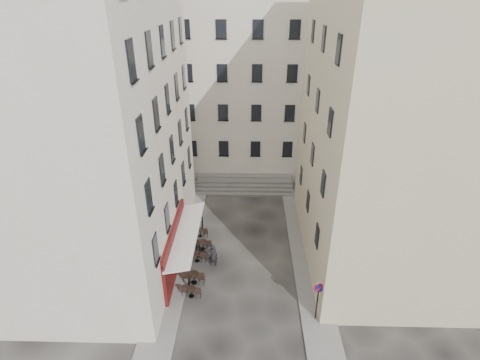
{
  "coord_description": "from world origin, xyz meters",
  "views": [
    {
      "loc": [
        0.38,
        -18.67,
        17.07
      ],
      "look_at": [
        -0.21,
        4.0,
        5.34
      ],
      "focal_mm": 28.0,
      "sensor_mm": 36.0,
      "label": 1
    }
  ],
  "objects_px": {
    "bistro_table_a": "(191,291)",
    "pedestrian": "(213,255)",
    "no_parking_sign": "(318,295)",
    "bistro_table_b": "(194,277)"
  },
  "relations": [
    {
      "from": "no_parking_sign",
      "to": "pedestrian",
      "type": "xyz_separation_m",
      "value": [
        -6.28,
        4.62,
        -1.1
      ]
    },
    {
      "from": "bistro_table_b",
      "to": "pedestrian",
      "type": "height_order",
      "value": "pedestrian"
    },
    {
      "from": "no_parking_sign",
      "to": "bistro_table_b",
      "type": "height_order",
      "value": "no_parking_sign"
    },
    {
      "from": "bistro_table_b",
      "to": "no_parking_sign",
      "type": "bearing_deg",
      "value": -21.21
    },
    {
      "from": "bistro_table_a",
      "to": "pedestrian",
      "type": "bearing_deg",
      "value": 69.99
    },
    {
      "from": "bistro_table_a",
      "to": "bistro_table_b",
      "type": "xyz_separation_m",
      "value": [
        0.0,
        1.19,
        0.07
      ]
    },
    {
      "from": "bistro_table_a",
      "to": "pedestrian",
      "type": "height_order",
      "value": "pedestrian"
    },
    {
      "from": "bistro_table_b",
      "to": "bistro_table_a",
      "type": "bearing_deg",
      "value": -90.06
    },
    {
      "from": "no_parking_sign",
      "to": "bistro_table_a",
      "type": "height_order",
      "value": "no_parking_sign"
    },
    {
      "from": "no_parking_sign",
      "to": "bistro_table_a",
      "type": "bearing_deg",
      "value": 166.26
    }
  ]
}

